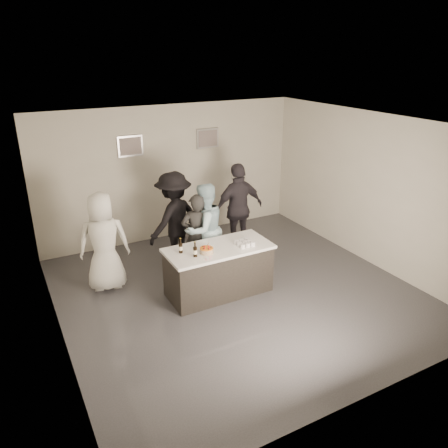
# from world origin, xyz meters

# --- Properties ---
(floor) EXTENTS (6.00, 6.00, 0.00)m
(floor) POSITION_xyz_m (0.00, 0.00, 0.00)
(floor) COLOR #3D3D42
(floor) RESTS_ON ground
(ceiling) EXTENTS (6.00, 6.00, 0.00)m
(ceiling) POSITION_xyz_m (0.00, 0.00, 3.00)
(ceiling) COLOR white
(wall_back) EXTENTS (6.00, 0.04, 3.00)m
(wall_back) POSITION_xyz_m (0.00, 3.00, 1.50)
(wall_back) COLOR beige
(wall_back) RESTS_ON ground
(wall_front) EXTENTS (6.00, 0.04, 3.00)m
(wall_front) POSITION_xyz_m (0.00, -3.00, 1.50)
(wall_front) COLOR beige
(wall_front) RESTS_ON ground
(wall_left) EXTENTS (0.04, 6.00, 3.00)m
(wall_left) POSITION_xyz_m (-3.00, 0.00, 1.50)
(wall_left) COLOR beige
(wall_left) RESTS_ON ground
(wall_right) EXTENTS (0.04, 6.00, 3.00)m
(wall_right) POSITION_xyz_m (3.00, 0.00, 1.50)
(wall_right) COLOR beige
(wall_right) RESTS_ON ground
(picture_left) EXTENTS (0.54, 0.04, 0.44)m
(picture_left) POSITION_xyz_m (-0.90, 2.97, 2.20)
(picture_left) COLOR #B2B2B7
(picture_left) RESTS_ON wall_back
(picture_right) EXTENTS (0.54, 0.04, 0.44)m
(picture_right) POSITION_xyz_m (0.90, 2.97, 2.20)
(picture_right) COLOR #B2B2B7
(picture_right) RESTS_ON wall_back
(bar_counter) EXTENTS (1.86, 0.86, 0.90)m
(bar_counter) POSITION_xyz_m (-0.30, 0.14, 0.45)
(bar_counter) COLOR white
(bar_counter) RESTS_ON ground
(cake) EXTENTS (0.23, 0.23, 0.08)m
(cake) POSITION_xyz_m (-0.58, 0.04, 0.94)
(cake) COLOR orange
(cake) RESTS_ON bar_counter
(beer_bottle_a) EXTENTS (0.07, 0.07, 0.26)m
(beer_bottle_a) POSITION_xyz_m (-0.96, 0.25, 1.03)
(beer_bottle_a) COLOR black
(beer_bottle_a) RESTS_ON bar_counter
(beer_bottle_b) EXTENTS (0.07, 0.07, 0.26)m
(beer_bottle_b) POSITION_xyz_m (-0.81, 0.00, 1.03)
(beer_bottle_b) COLOR black
(beer_bottle_b) RESTS_ON bar_counter
(tumbler_cluster) EXTENTS (0.30, 0.30, 0.08)m
(tumbler_cluster) POSITION_xyz_m (0.15, 0.02, 0.94)
(tumbler_cluster) COLOR yellow
(tumbler_cluster) RESTS_ON bar_counter
(candles) EXTENTS (0.24, 0.08, 0.01)m
(candles) POSITION_xyz_m (-0.62, -0.16, 0.90)
(candles) COLOR pink
(candles) RESTS_ON bar_counter
(person_main_black) EXTENTS (0.68, 0.55, 1.63)m
(person_main_black) POSITION_xyz_m (-0.32, 0.98, 0.81)
(person_main_black) COLOR black
(person_main_black) RESTS_ON ground
(person_main_blue) EXTENTS (1.02, 0.89, 1.79)m
(person_main_blue) POSITION_xyz_m (-0.16, 1.00, 0.90)
(person_main_blue) COLOR #ABD2E0
(person_main_blue) RESTS_ON ground
(person_guest_left) EXTENTS (1.00, 0.76, 1.82)m
(person_guest_left) POSITION_xyz_m (-2.00, 1.29, 0.91)
(person_guest_left) COLOR white
(person_guest_left) RESTS_ON ground
(person_guest_right) EXTENTS (1.15, 0.50, 1.94)m
(person_guest_right) POSITION_xyz_m (0.90, 1.52, 0.97)
(person_guest_right) COLOR #2C2830
(person_guest_right) RESTS_ON ground
(person_guest_back) EXTENTS (1.42, 1.15, 1.92)m
(person_guest_back) POSITION_xyz_m (-0.52, 1.61, 0.96)
(person_guest_back) COLOR black
(person_guest_back) RESTS_ON ground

